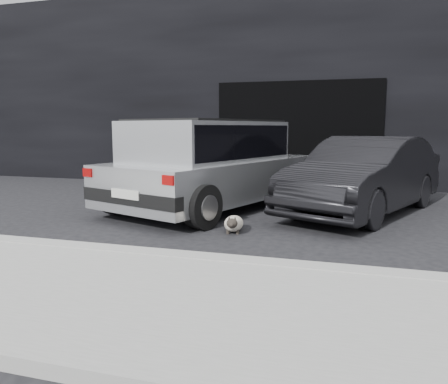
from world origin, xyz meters
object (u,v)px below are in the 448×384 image
(cat_siamese, at_px, (233,223))
(cat_white, at_px, (180,208))
(second_car, at_px, (364,175))
(silver_hatchback, at_px, (212,160))

(cat_siamese, bearing_deg, cat_white, -41.21)
(cat_siamese, relative_size, cat_white, 1.01)
(second_car, xyz_separation_m, cat_siamese, (-1.80, -1.98, -0.54))
(silver_hatchback, distance_m, second_car, 2.71)
(cat_siamese, bearing_deg, second_car, -142.56)
(second_car, bearing_deg, cat_siamese, -108.91)
(silver_hatchback, bearing_deg, cat_white, -80.84)
(cat_siamese, height_order, cat_white, cat_white)
(second_car, xyz_separation_m, cat_white, (-2.89, -1.33, -0.48))
(silver_hatchback, xyz_separation_m, cat_siamese, (0.89, -1.73, -0.76))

